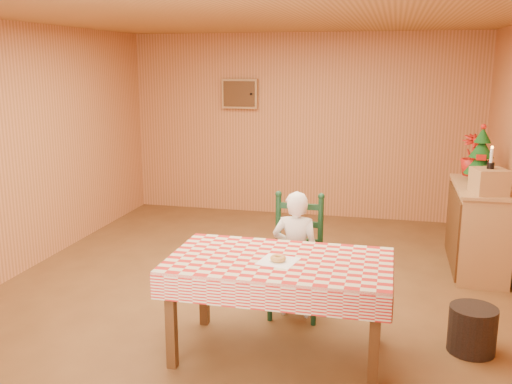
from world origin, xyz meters
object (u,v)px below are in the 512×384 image
dining_table (279,270)px  storage_bin (472,329)px  ladder_chair (297,258)px  seated_child (296,254)px  christmas_tree (481,155)px  crate (489,181)px  shelf_unit (477,228)px

dining_table → storage_bin: dining_table is taller
ladder_chair → storage_bin: (1.44, -0.39, -0.32)m
seated_child → christmas_tree: (1.71, 1.83, 0.65)m
dining_table → christmas_tree: christmas_tree is taller
crate → christmas_tree: size_ratio=0.48×
ladder_chair → crate: bearing=33.3°
christmas_tree → ladder_chair: bearing=-133.9°
storage_bin → shelf_unit: bearing=82.3°
dining_table → crate: (1.71, 1.91, 0.37)m
storage_bin → dining_table: bearing=-164.7°
ladder_chair → seated_child: seated_child is taller
dining_table → shelf_unit: (1.70, 2.31, -0.22)m
ladder_chair → crate: crate is taller
ladder_chair → crate: 2.12m
dining_table → shelf_unit: 2.87m
shelf_unit → storage_bin: (-0.26, -1.91, -0.28)m
dining_table → crate: crate is taller
crate → storage_bin: size_ratio=0.83×
ladder_chair → seated_child: 0.08m
christmas_tree → storage_bin: bearing=-97.0°
storage_bin → christmas_tree: bearing=83.0°
ladder_chair → christmas_tree: size_ratio=1.74×
seated_child → storage_bin: seated_child is taller
crate → storage_bin: 1.77m
crate → storage_bin: crate is taller
dining_table → christmas_tree: 3.12m
dining_table → storage_bin: size_ratio=4.57×
dining_table → shelf_unit: shelf_unit is taller
dining_table → christmas_tree: size_ratio=2.67×
ladder_chair → seated_child: size_ratio=0.96×
ladder_chair → seated_child: bearing=-90.0°
shelf_unit → christmas_tree: size_ratio=2.00×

